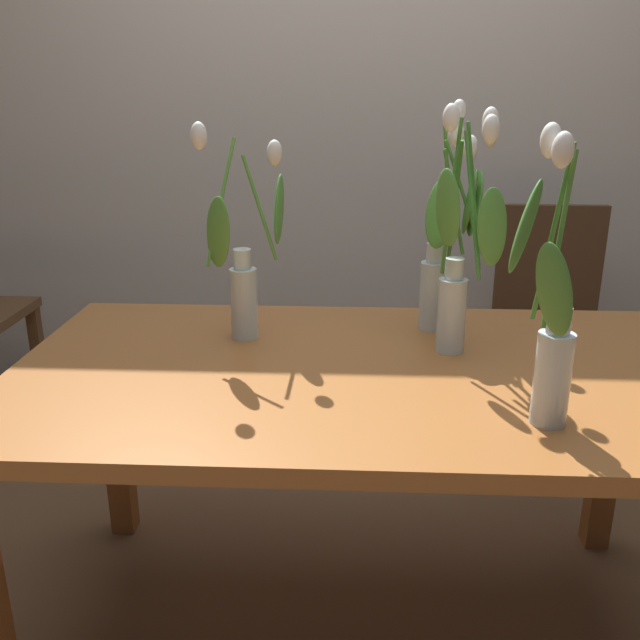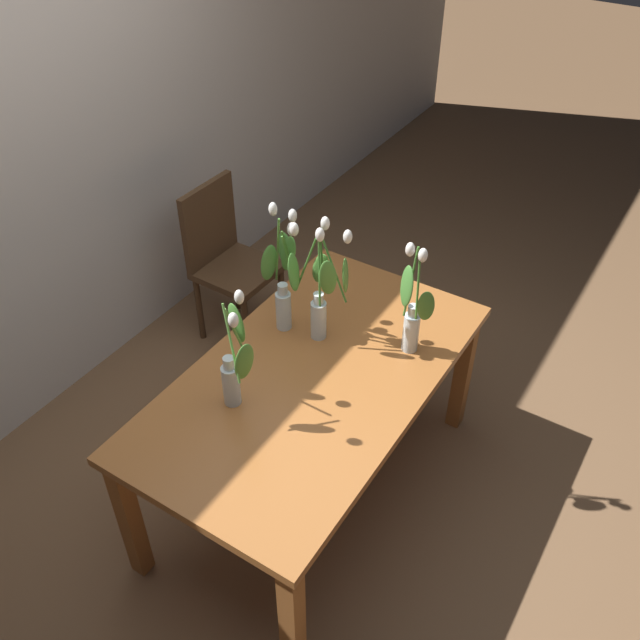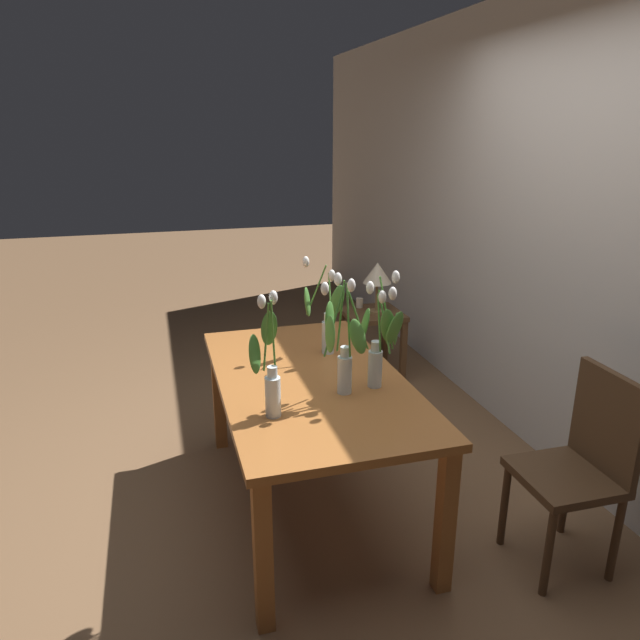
{
  "view_description": "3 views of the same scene",
  "coord_description": "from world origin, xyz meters",
  "px_view_note": "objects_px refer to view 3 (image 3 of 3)",
  "views": [
    {
      "loc": [
        -0.02,
        -1.45,
        1.34
      ],
      "look_at": [
        -0.09,
        -0.07,
        0.87
      ],
      "focal_mm": 38.36,
      "sensor_mm": 36.0,
      "label": 1
    },
    {
      "loc": [
        -1.71,
        -1.12,
        2.71
      ],
      "look_at": [
        0.05,
        -0.01,
        1.0
      ],
      "focal_mm": 39.07,
      "sensor_mm": 36.0,
      "label": 2
    },
    {
      "loc": [
        2.59,
        -0.69,
        1.93
      ],
      "look_at": [
        -0.07,
        0.07,
        1.01
      ],
      "focal_mm": 32.88,
      "sensor_mm": 36.0,
      "label": 3
    }
  ],
  "objects_px": {
    "tulip_vase_3": "(326,323)",
    "tulip_vase_2": "(270,375)",
    "pillar_candle": "(360,303)",
    "tulip_vase_0": "(345,347)",
    "table_lamp": "(377,274)",
    "side_table": "(372,326)",
    "tulip_vase_1": "(382,348)",
    "dining_chair": "(582,460)",
    "dining_table": "(310,394)"
  },
  "relations": [
    {
      "from": "tulip_vase_3",
      "to": "tulip_vase_2",
      "type": "bearing_deg",
      "value": -34.74
    },
    {
      "from": "pillar_candle",
      "to": "tulip_vase_2",
      "type": "bearing_deg",
      "value": -29.45
    },
    {
      "from": "tulip_vase_0",
      "to": "table_lamp",
      "type": "relative_size",
      "value": 1.44
    },
    {
      "from": "side_table",
      "to": "table_lamp",
      "type": "relative_size",
      "value": 1.38
    },
    {
      "from": "tulip_vase_0",
      "to": "table_lamp",
      "type": "xyz_separation_m",
      "value": [
        -1.69,
        0.82,
        -0.12
      ]
    },
    {
      "from": "tulip_vase_0",
      "to": "tulip_vase_1",
      "type": "height_order",
      "value": "tulip_vase_1"
    },
    {
      "from": "side_table",
      "to": "pillar_candle",
      "type": "distance_m",
      "value": 0.22
    },
    {
      "from": "dining_chair",
      "to": "tulip_vase_0",
      "type": "bearing_deg",
      "value": -118.24
    },
    {
      "from": "tulip_vase_3",
      "to": "side_table",
      "type": "distance_m",
      "value": 1.5
    },
    {
      "from": "dining_chair",
      "to": "table_lamp",
      "type": "height_order",
      "value": "table_lamp"
    },
    {
      "from": "tulip_vase_0",
      "to": "pillar_candle",
      "type": "xyz_separation_m",
      "value": [
        -1.86,
        0.74,
        -0.39
      ]
    },
    {
      "from": "tulip_vase_3",
      "to": "dining_chair",
      "type": "xyz_separation_m",
      "value": [
        1.02,
        0.89,
        -0.39
      ]
    },
    {
      "from": "tulip_vase_1",
      "to": "dining_chair",
      "type": "xyz_separation_m",
      "value": [
        0.51,
        0.76,
        -0.42
      ]
    },
    {
      "from": "side_table",
      "to": "tulip_vase_3",
      "type": "bearing_deg",
      "value": -31.5
    },
    {
      "from": "tulip_vase_0",
      "to": "tulip_vase_2",
      "type": "distance_m",
      "value": 0.39
    },
    {
      "from": "tulip_vase_3",
      "to": "table_lamp",
      "type": "relative_size",
      "value": 1.34
    },
    {
      "from": "dining_table",
      "to": "tulip_vase_2",
      "type": "bearing_deg",
      "value": -38.56
    },
    {
      "from": "tulip_vase_0",
      "to": "tulip_vase_3",
      "type": "height_order",
      "value": "tulip_vase_0"
    },
    {
      "from": "tulip_vase_1",
      "to": "tulip_vase_0",
      "type": "bearing_deg",
      "value": -88.24
    },
    {
      "from": "tulip_vase_3",
      "to": "table_lamp",
      "type": "bearing_deg",
      "value": 147.27
    },
    {
      "from": "dining_table",
      "to": "tulip_vase_0",
      "type": "bearing_deg",
      "value": 25.59
    },
    {
      "from": "tulip_vase_1",
      "to": "dining_chair",
      "type": "height_order",
      "value": "tulip_vase_1"
    },
    {
      "from": "table_lamp",
      "to": "side_table",
      "type": "bearing_deg",
      "value": -141.65
    },
    {
      "from": "tulip_vase_0",
      "to": "tulip_vase_2",
      "type": "xyz_separation_m",
      "value": [
        0.11,
        -0.37,
        -0.05
      ]
    },
    {
      "from": "tulip_vase_2",
      "to": "side_table",
      "type": "xyz_separation_m",
      "value": [
        -1.83,
        1.17,
        -0.49
      ]
    },
    {
      "from": "tulip_vase_0",
      "to": "tulip_vase_2",
      "type": "height_order",
      "value": "tulip_vase_0"
    },
    {
      "from": "dining_table",
      "to": "table_lamp",
      "type": "relative_size",
      "value": 4.02
    },
    {
      "from": "tulip_vase_3",
      "to": "dining_chair",
      "type": "bearing_deg",
      "value": 41.08
    },
    {
      "from": "tulip_vase_2",
      "to": "tulip_vase_0",
      "type": "bearing_deg",
      "value": 106.75
    },
    {
      "from": "side_table",
      "to": "tulip_vase_2",
      "type": "bearing_deg",
      "value": -32.63
    },
    {
      "from": "tulip_vase_1",
      "to": "pillar_candle",
      "type": "xyz_separation_m",
      "value": [
        -1.85,
        0.55,
        -0.36
      ]
    },
    {
      "from": "dining_table",
      "to": "table_lamp",
      "type": "distance_m",
      "value": 1.75
    },
    {
      "from": "tulip_vase_2",
      "to": "pillar_candle",
      "type": "height_order",
      "value": "tulip_vase_2"
    },
    {
      "from": "tulip_vase_3",
      "to": "tulip_vase_1",
      "type": "bearing_deg",
      "value": 13.95
    },
    {
      "from": "pillar_candle",
      "to": "dining_chair",
      "type": "bearing_deg",
      "value": 5.0
    },
    {
      "from": "table_lamp",
      "to": "pillar_candle",
      "type": "bearing_deg",
      "value": -153.91
    },
    {
      "from": "tulip_vase_2",
      "to": "table_lamp",
      "type": "distance_m",
      "value": 2.16
    },
    {
      "from": "tulip_vase_0",
      "to": "pillar_candle",
      "type": "distance_m",
      "value": 2.03
    },
    {
      "from": "tulip_vase_3",
      "to": "side_table",
      "type": "height_order",
      "value": "tulip_vase_3"
    },
    {
      "from": "tulip_vase_3",
      "to": "table_lamp",
      "type": "height_order",
      "value": "tulip_vase_3"
    },
    {
      "from": "dining_table",
      "to": "tulip_vase_2",
      "type": "height_order",
      "value": "tulip_vase_2"
    },
    {
      "from": "dining_chair",
      "to": "table_lamp",
      "type": "xyz_separation_m",
      "value": [
        -2.2,
        -0.13,
        0.33
      ]
    },
    {
      "from": "pillar_candle",
      "to": "dining_table",
      "type": "bearing_deg",
      "value": -27.34
    },
    {
      "from": "dining_table",
      "to": "pillar_candle",
      "type": "height_order",
      "value": "dining_table"
    },
    {
      "from": "side_table",
      "to": "pillar_candle",
      "type": "height_order",
      "value": "pillar_candle"
    },
    {
      "from": "table_lamp",
      "to": "tulip_vase_3",
      "type": "bearing_deg",
      "value": -32.73
    },
    {
      "from": "dining_chair",
      "to": "side_table",
      "type": "xyz_separation_m",
      "value": [
        -2.23,
        -0.15,
        -0.09
      ]
    },
    {
      "from": "tulip_vase_0",
      "to": "tulip_vase_1",
      "type": "relative_size",
      "value": 0.99
    },
    {
      "from": "tulip_vase_0",
      "to": "side_table",
      "type": "distance_m",
      "value": 1.97
    },
    {
      "from": "dining_table",
      "to": "table_lamp",
      "type": "bearing_deg",
      "value": 147.83
    }
  ]
}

